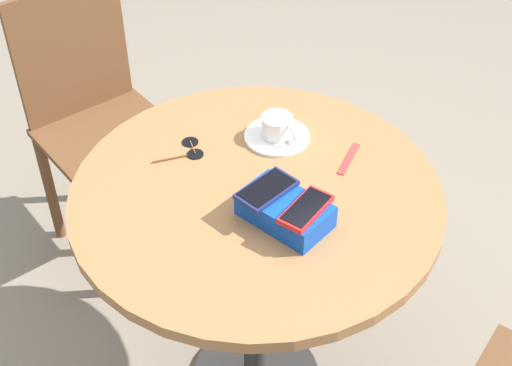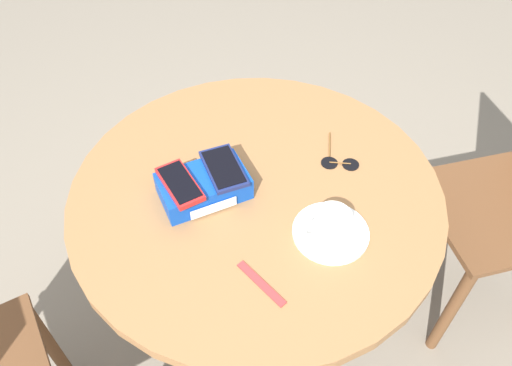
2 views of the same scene
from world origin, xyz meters
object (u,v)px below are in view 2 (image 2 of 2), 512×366
(phone_navy, at_px, (224,168))
(coffee_cup, at_px, (331,223))
(phone_box, at_px, (204,187))
(sunglasses, at_px, (339,161))
(round_table, at_px, (256,224))
(phone_red, at_px, (180,184))
(lanyard_strap, at_px, (261,283))
(saucer, at_px, (331,232))

(phone_navy, height_order, coffee_cup, phone_navy)
(phone_box, relative_size, phone_navy, 1.48)
(phone_navy, xyz_separation_m, sunglasses, (0.28, 0.04, -0.06))
(round_table, xyz_separation_m, phone_red, (-0.17, -0.02, 0.19))
(sunglasses, bearing_deg, lanyard_strap, -127.40)
(round_table, height_order, lanyard_strap, lanyard_strap)
(phone_box, distance_m, saucer, 0.30)
(round_table, bearing_deg, phone_red, -173.87)
(phone_box, relative_size, lanyard_strap, 1.72)
(phone_red, relative_size, saucer, 0.89)
(saucer, xyz_separation_m, lanyard_strap, (-0.16, -0.10, -0.00))
(phone_red, bearing_deg, coffee_cup, -23.18)
(coffee_cup, distance_m, sunglasses, 0.22)
(phone_navy, bearing_deg, round_table, -13.35)
(round_table, bearing_deg, sunglasses, 15.58)
(sunglasses, bearing_deg, coffee_cup, -109.57)
(phone_red, distance_m, coffee_cup, 0.33)
(saucer, bearing_deg, phone_navy, 141.81)
(round_table, relative_size, phone_box, 3.92)
(phone_box, height_order, coffee_cup, coffee_cup)
(phone_box, height_order, lanyard_strap, phone_box)
(lanyard_strap, bearing_deg, round_table, 84.30)
(phone_box, relative_size, phone_red, 1.51)
(phone_navy, height_order, sunglasses, phone_navy)
(phone_navy, relative_size, coffee_cup, 1.40)
(phone_navy, distance_m, saucer, 0.27)
(coffee_cup, height_order, lanyard_strap, coffee_cup)
(lanyard_strap, relative_size, sunglasses, 0.94)
(round_table, distance_m, phone_box, 0.20)
(coffee_cup, bearing_deg, phone_box, 150.22)
(phone_red, xyz_separation_m, saucer, (0.31, -0.13, -0.06))
(sunglasses, bearing_deg, phone_navy, -171.50)
(phone_navy, bearing_deg, lanyard_strap, -80.27)
(lanyard_strap, bearing_deg, coffee_cup, 31.83)
(saucer, xyz_separation_m, sunglasses, (0.07, 0.21, -0.00))
(saucer, distance_m, sunglasses, 0.22)
(round_table, distance_m, sunglasses, 0.26)
(phone_navy, bearing_deg, phone_red, -160.46)
(phone_box, bearing_deg, lanyard_strap, -69.22)
(phone_navy, distance_m, lanyard_strap, 0.27)
(phone_box, distance_m, lanyard_strap, 0.26)
(sunglasses, bearing_deg, phone_box, -169.38)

